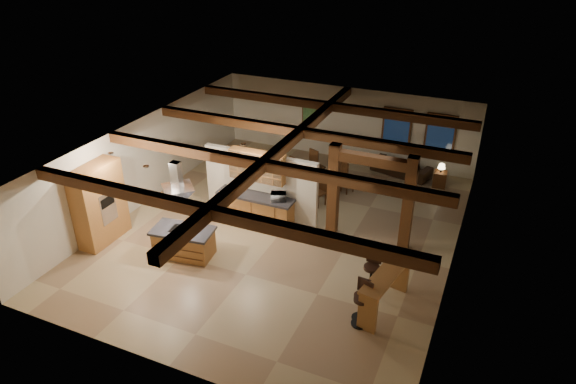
% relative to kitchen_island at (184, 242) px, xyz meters
% --- Properties ---
extents(ground, '(12.00, 12.00, 0.00)m').
position_rel_kitchen_island_xyz_m(ground, '(2.03, 2.34, -0.43)').
color(ground, tan).
rests_on(ground, ground).
extents(room_walls, '(12.00, 12.00, 12.00)m').
position_rel_kitchen_island_xyz_m(room_walls, '(2.03, 2.34, 1.35)').
color(room_walls, beige).
rests_on(room_walls, ground).
extents(ceiling_beams, '(10.00, 12.00, 0.28)m').
position_rel_kitchen_island_xyz_m(ceiling_beams, '(2.03, 2.34, 2.33)').
color(ceiling_beams, '#442311').
rests_on(ceiling_beams, room_walls).
extents(timber_posts, '(2.50, 0.30, 2.90)m').
position_rel_kitchen_island_xyz_m(timber_posts, '(4.53, 2.84, 1.34)').
color(timber_posts, '#442311').
rests_on(timber_posts, ground).
extents(partition_wall, '(3.80, 0.18, 2.20)m').
position_rel_kitchen_island_xyz_m(partition_wall, '(1.03, 2.84, 0.67)').
color(partition_wall, beige).
rests_on(partition_wall, ground).
extents(pantry_cabinet, '(0.67, 1.60, 2.40)m').
position_rel_kitchen_island_xyz_m(pantry_cabinet, '(-2.64, -0.26, 0.77)').
color(pantry_cabinet, '#A36234').
rests_on(pantry_cabinet, ground).
extents(back_counter, '(2.50, 0.66, 0.94)m').
position_rel_kitchen_island_xyz_m(back_counter, '(1.03, 2.45, 0.05)').
color(back_counter, '#A36234').
rests_on(back_counter, ground).
extents(upper_display_cabinet, '(1.80, 0.36, 0.95)m').
position_rel_kitchen_island_xyz_m(upper_display_cabinet, '(1.03, 2.65, 1.42)').
color(upper_display_cabinet, '#A36234').
rests_on(upper_display_cabinet, partition_wall).
extents(range_hood, '(1.10, 1.10, 1.40)m').
position_rel_kitchen_island_xyz_m(range_hood, '(0.00, -0.00, 1.35)').
color(range_hood, silver).
rests_on(range_hood, room_walls).
extents(back_windows, '(2.70, 0.07, 1.70)m').
position_rel_kitchen_island_xyz_m(back_windows, '(4.83, 8.27, 1.07)').
color(back_windows, '#442311').
rests_on(back_windows, room_walls).
extents(framed_art, '(0.65, 0.05, 0.85)m').
position_rel_kitchen_island_xyz_m(framed_art, '(0.53, 8.28, 1.27)').
color(framed_art, '#442311').
rests_on(framed_art, room_walls).
extents(recessed_cans, '(3.16, 2.46, 0.03)m').
position_rel_kitchen_island_xyz_m(recessed_cans, '(-0.50, 0.41, 2.44)').
color(recessed_cans, silver).
rests_on(recessed_cans, room_walls).
extents(kitchen_island, '(1.82, 1.14, 0.85)m').
position_rel_kitchen_island_xyz_m(kitchen_island, '(0.00, 0.00, 0.00)').
color(kitchen_island, '#A36234').
rests_on(kitchen_island, ground).
extents(dining_table, '(1.71, 1.11, 0.56)m').
position_rel_kitchen_island_xyz_m(dining_table, '(2.08, 5.19, -0.15)').
color(dining_table, '#432410').
rests_on(dining_table, ground).
extents(sofa, '(2.33, 1.40, 0.64)m').
position_rel_kitchen_island_xyz_m(sofa, '(4.46, 7.74, -0.11)').
color(sofa, black).
rests_on(sofa, ground).
extents(microwave, '(0.54, 0.46, 0.25)m').
position_rel_kitchen_island_xyz_m(microwave, '(1.83, 2.45, 0.64)').
color(microwave, '#B5B5BA').
rests_on(microwave, back_counter).
extents(bar_counter, '(0.88, 2.08, 1.06)m').
position_rel_kitchen_island_xyz_m(bar_counter, '(5.76, 0.01, 0.29)').
color(bar_counter, '#A36234').
rests_on(bar_counter, ground).
extents(side_table, '(0.49, 0.49, 0.56)m').
position_rel_kitchen_island_xyz_m(side_table, '(5.95, 7.29, -0.15)').
color(side_table, '#442311').
rests_on(side_table, ground).
extents(table_lamp, '(0.26, 0.26, 0.31)m').
position_rel_kitchen_island_xyz_m(table_lamp, '(5.95, 7.29, 0.35)').
color(table_lamp, black).
rests_on(table_lamp, side_table).
extents(bar_stool_a, '(0.37, 0.38, 1.07)m').
position_rel_kitchen_island_xyz_m(bar_stool_a, '(5.33, -0.53, 0.12)').
color(bar_stool_a, black).
rests_on(bar_stool_a, ground).
extents(bar_stool_b, '(0.44, 0.45, 1.17)m').
position_rel_kitchen_island_xyz_m(bar_stool_b, '(5.41, -0.72, 0.17)').
color(bar_stool_b, black).
rests_on(bar_stool_b, ground).
extents(bar_stool_c, '(0.45, 0.45, 1.28)m').
position_rel_kitchen_island_xyz_m(bar_stool_c, '(5.30, 0.48, 0.22)').
color(bar_stool_c, black).
rests_on(bar_stool_c, ground).
extents(dining_chairs, '(2.43, 2.43, 1.21)m').
position_rel_kitchen_island_xyz_m(dining_chairs, '(2.08, 5.19, 0.19)').
color(dining_chairs, '#442311').
rests_on(dining_chairs, ground).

